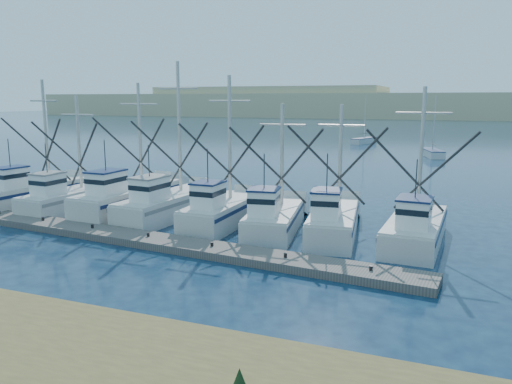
% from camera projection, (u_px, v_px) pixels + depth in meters
% --- Properties ---
extents(ground, '(500.00, 500.00, 0.00)m').
position_uv_depth(ground, '(232.00, 306.00, 18.73)').
color(ground, '#0B1C34').
rests_on(ground, ground).
extents(floating_dock, '(29.72, 4.80, 0.40)m').
position_uv_depth(floating_dock, '(148.00, 240.00, 26.76)').
color(floating_dock, '#635F59').
rests_on(floating_dock, ground).
extents(dune_ridge, '(360.00, 60.00, 10.00)m').
position_uv_depth(dune_ridge, '(433.00, 106.00, 210.38)').
color(dune_ridge, tan).
rests_on(dune_ridge, ground).
extents(trawler_fleet, '(29.45, 9.34, 10.06)m').
position_uv_depth(trawler_fleet, '(188.00, 207.00, 31.39)').
color(trawler_fleet, silver).
rests_on(trawler_fleet, ground).
extents(sailboat_near, '(3.49, 6.63, 8.10)m').
position_uv_depth(sailboat_near, '(432.00, 153.00, 67.15)').
color(sailboat_near, silver).
rests_on(sailboat_near, ground).
extents(sailboat_far, '(3.62, 6.47, 8.10)m').
position_uv_depth(sailboat_far, '(364.00, 141.00, 87.16)').
color(sailboat_far, silver).
rests_on(sailboat_far, ground).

